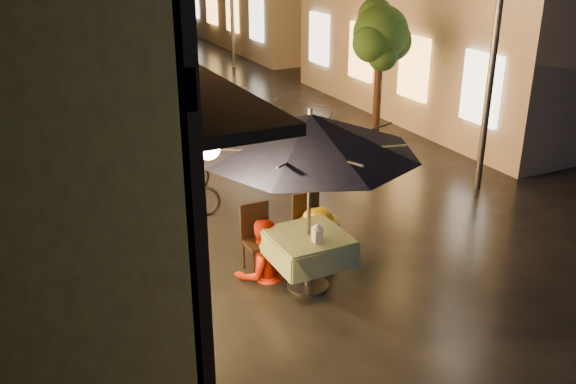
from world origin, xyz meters
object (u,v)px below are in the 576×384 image
cafe_table (308,248)px  patio_umbrella (310,133)px  bicycle_0 (171,193)px  person_yellow (319,210)px  table_lantern (317,232)px  person_orange (261,222)px  streetlamp_near (497,26)px

cafe_table → patio_umbrella: 1.56m
cafe_table → bicycle_0: bicycle_0 is taller
cafe_table → person_yellow: (0.46, 0.57, 0.21)m
cafe_table → table_lantern: (0.00, -0.23, 0.33)m
person_orange → person_yellow: (0.89, 0.03, -0.02)m
cafe_table → patio_umbrella: size_ratio=0.36×
cafe_table → bicycle_0: 3.12m
bicycle_0 → streetlamp_near: bearing=-82.2°
patio_umbrella → person_yellow: 1.54m
patio_umbrella → table_lantern: patio_umbrella is taller
streetlamp_near → bicycle_0: (-5.38, 1.28, -2.50)m
patio_umbrella → table_lantern: bearing=-90.0°
table_lantern → patio_umbrella: bearing=90.0°
streetlamp_near → person_orange: streetlamp_near is taller
streetlamp_near → person_orange: (-4.84, -1.14, -2.10)m
patio_umbrella → person_orange: 1.50m
cafe_table → patio_umbrella: patio_umbrella is taller
cafe_table → table_lantern: table_lantern is taller
person_orange → person_yellow: size_ratio=1.02×
person_orange → table_lantern: bearing=119.1°
streetlamp_near → patio_umbrella: 4.79m
table_lantern → bicycle_0: bearing=106.9°
cafe_table → patio_umbrella: bearing=14.0°
patio_umbrella → person_orange: (-0.42, 0.54, -1.33)m
patio_umbrella → person_orange: size_ratio=1.68×
patio_umbrella → bicycle_0: size_ratio=1.72×
patio_umbrella → person_yellow: size_ratio=1.71×
patio_umbrella → bicycle_0: (-0.97, 2.96, -1.73)m
cafe_table → bicycle_0: (-0.97, 2.96, -0.17)m
streetlamp_near → person_orange: 5.40m
patio_umbrella → person_yellow: (0.46, 0.57, -1.35)m
streetlamp_near → person_orange: bearing=-166.8°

